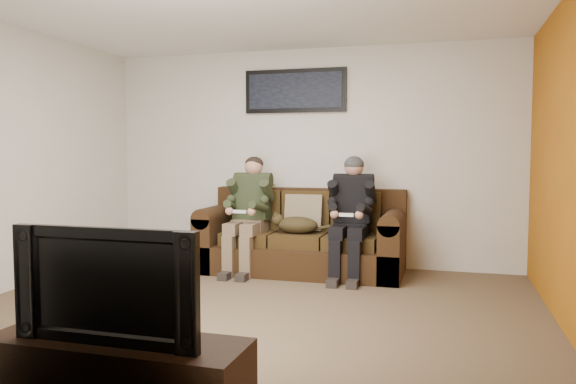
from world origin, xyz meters
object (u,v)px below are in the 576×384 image
(framed_poster, at_px, (295,91))
(tv_stand, at_px, (118,380))
(person_left, at_px, (249,207))
(sofa, at_px, (303,240))
(cat, at_px, (296,224))
(television, at_px, (116,282))
(person_right, at_px, (351,209))

(framed_poster, bearing_deg, tv_stand, -87.24)
(person_left, bearing_deg, sofa, 18.02)
(cat, bearing_deg, sofa, 79.56)
(cat, relative_size, television, 0.66)
(tv_stand, bearing_deg, sofa, 90.70)
(sofa, relative_size, cat, 3.46)
(person_left, relative_size, cat, 1.99)
(tv_stand, relative_size, television, 1.35)
(person_right, relative_size, framed_poster, 1.06)
(framed_poster, height_order, tv_stand, framed_poster)
(cat, xyz_separation_m, tv_stand, (0.04, -3.59, -0.35))
(person_left, height_order, person_right, person_right)
(sofa, relative_size, person_left, 1.74)
(sofa, distance_m, tv_stand, 3.78)
(sofa, xyz_separation_m, person_right, (0.59, -0.19, 0.39))
(tv_stand, xyz_separation_m, television, (0.00, 0.00, 0.50))
(person_left, xyz_separation_m, cat, (0.55, -0.01, -0.19))
(person_right, bearing_deg, sofa, 162.01)
(cat, relative_size, tv_stand, 0.49)
(cat, bearing_deg, framed_poster, 105.74)
(framed_poster, bearing_deg, person_left, -123.96)
(person_left, height_order, tv_stand, person_left)
(sofa, bearing_deg, tv_stand, -89.98)
(person_left, relative_size, tv_stand, 0.98)
(person_left, bearing_deg, framed_poster, 56.04)
(sofa, relative_size, tv_stand, 1.70)
(person_right, height_order, tv_stand, person_right)
(person_left, height_order, framed_poster, framed_poster)
(person_right, distance_m, tv_stand, 3.68)
(person_right, bearing_deg, person_left, -179.98)
(sofa, bearing_deg, framed_poster, 117.48)
(person_left, height_order, cat, person_left)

